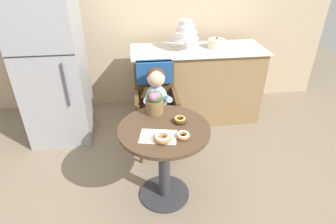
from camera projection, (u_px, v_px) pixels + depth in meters
ground_plane at (165, 194)px, 2.53m from camera, size 8.00×8.00×0.00m
back_wall at (147, 1)px, 3.42m from camera, size 4.80×0.10×2.70m
cafe_table at (164, 149)px, 2.27m from camera, size 0.72×0.72×0.72m
wicker_chair at (155, 94)px, 2.83m from camera, size 0.42×0.45×0.95m
seated_child at (157, 98)px, 2.68m from camera, size 0.27×0.32×0.73m
paper_napkin at (158, 137)px, 2.06m from camera, size 0.30×0.23×0.00m
donut_front at (163, 138)px, 2.01m from camera, size 0.13×0.13×0.05m
donut_mid at (183, 135)px, 2.05m from camera, size 0.11×0.11×0.04m
donut_side at (180, 120)px, 2.23m from camera, size 0.11×0.11×0.04m
flower_vase at (154, 101)px, 2.31m from camera, size 0.15×0.15×0.21m
display_counter at (196, 84)px, 3.47m from camera, size 1.56×0.62×0.90m
tiered_cake_stand at (186, 32)px, 3.12m from camera, size 0.30×0.30×0.33m
round_layer_cake at (217, 43)px, 3.27m from camera, size 0.20×0.20×0.12m
refrigerator at (52, 66)px, 2.93m from camera, size 0.64×0.63×1.70m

